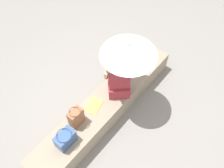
% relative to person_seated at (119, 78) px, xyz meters
% --- Properties ---
extents(ground_plane, '(14.00, 14.00, 0.00)m').
position_rel_person_seated_xyz_m(ground_plane, '(-0.27, 0.07, -0.79)').
color(ground_plane, gray).
extents(stone_bench, '(3.06, 0.54, 0.41)m').
position_rel_person_seated_xyz_m(stone_bench, '(-0.27, 0.07, -0.59)').
color(stone_bench, gray).
rests_on(stone_bench, ground).
extents(person_seated, '(0.47, 0.48, 0.90)m').
position_rel_person_seated_xyz_m(person_seated, '(0.00, 0.00, 0.00)').
color(person_seated, '#992D38').
rests_on(person_seated, stone_bench).
extents(parasol, '(0.81, 0.81, 1.11)m').
position_rel_person_seated_xyz_m(parasol, '(0.10, -0.07, 0.60)').
color(parasol, '#B7B7BC').
rests_on(parasol, stone_bench).
extents(handbag_black, '(0.24, 0.18, 0.33)m').
position_rel_person_seated_xyz_m(handbag_black, '(0.73, 0.16, -0.23)').
color(handbag_black, brown).
rests_on(handbag_black, stone_bench).
extents(tote_bag_canvas, '(0.23, 0.17, 0.35)m').
position_rel_person_seated_xyz_m(tote_bag_canvas, '(-0.84, 0.15, -0.22)').
color(tote_bag_canvas, brown).
rests_on(tote_bag_canvas, stone_bench).
extents(shoulder_bag_spare, '(0.30, 0.22, 0.26)m').
position_rel_person_seated_xyz_m(shoulder_bag_spare, '(-1.17, 0.04, -0.26)').
color(shoulder_bag_spare, '#335184').
rests_on(shoulder_bag_spare, stone_bench).
extents(magazine, '(0.32, 0.26, 0.01)m').
position_rel_person_seated_xyz_m(magazine, '(-0.45, 0.15, -0.38)').
color(magazine, '#EAE04C').
rests_on(magazine, stone_bench).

